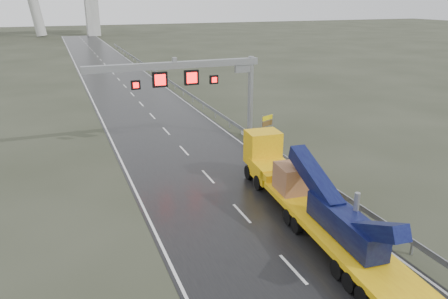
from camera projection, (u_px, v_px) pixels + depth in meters
name	position (u px, v px, depth m)	size (l,w,h in m)	color
ground	(273.00, 248.00, 22.17)	(400.00, 400.00, 0.00)	#2B2F21
road	(132.00, 94.00, 57.34)	(11.00, 200.00, 0.02)	black
guardrail	(200.00, 101.00, 50.42)	(0.20, 140.00, 1.40)	gray
sign_gantry	(199.00, 78.00, 36.87)	(14.90, 1.20, 7.42)	#A4A5A0
heavy_haul_truck	(302.00, 191.00, 25.05)	(3.79, 17.28, 4.03)	yellow
exit_sign_pair	(268.00, 123.00, 38.16)	(1.29, 0.64, 2.39)	gray
striped_barrier	(257.00, 142.00, 36.81)	(0.58, 0.31, 0.98)	red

